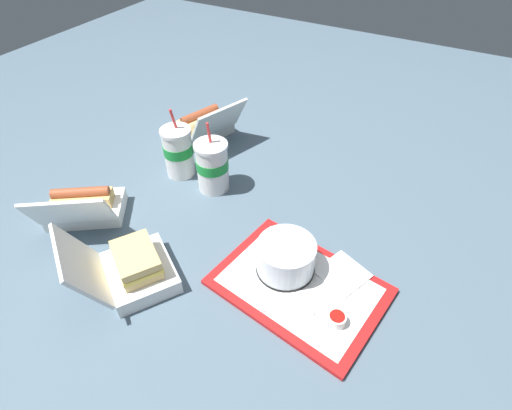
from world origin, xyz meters
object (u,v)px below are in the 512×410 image
object	(u,v)px
clamshell_hotdog_right	(203,126)
soda_cup_front	(212,166)
cake_container	(286,258)
plastic_fork	(288,311)
food_tray	(299,286)
clamshell_hotdog_back	(84,206)
clamshell_sandwich_front	(133,268)
ketchup_cup	(337,319)
soda_cup_left	(178,151)

from	to	relation	value
clamshell_hotdog_right	soda_cup_front	distance (m)	0.29
cake_container	plastic_fork	xyz separation A→B (m)	(-0.06, 0.10, -0.04)
food_tray	clamshell_hotdog_back	xyz separation A→B (m)	(0.60, 0.07, 0.03)
clamshell_hotdog_back	clamshell_sandwich_front	xyz separation A→B (m)	(-0.26, 0.10, 0.00)
plastic_fork	clamshell_sandwich_front	world-z (taller)	clamshell_sandwich_front
clamshell_hotdog_right	clamshell_sandwich_front	bearing A→B (deg)	110.17
soda_cup_front	clamshell_sandwich_front	bearing A→B (deg)	94.62
food_tray	clamshell_sandwich_front	xyz separation A→B (m)	(0.34, 0.16, 0.04)
food_tray	clamshell_sandwich_front	size ratio (longest dim) A/B	1.49
food_tray	clamshell_sandwich_front	bearing A→B (deg)	25.63
ketchup_cup	plastic_fork	bearing A→B (deg)	14.92
food_tray	ketchup_cup	world-z (taller)	ketchup_cup
soda_cup_left	soda_cup_front	world-z (taller)	soda_cup_left
cake_container	soda_cup_left	distance (m)	0.49
plastic_fork	clamshell_hotdog_back	distance (m)	0.61
cake_container	clamshell_sandwich_front	xyz separation A→B (m)	(0.29, 0.19, -0.01)
clamshell_sandwich_front	cake_container	bearing A→B (deg)	-147.10
ketchup_cup	soda_cup_left	world-z (taller)	soda_cup_left
cake_container	soda_cup_left	size ratio (longest dim) A/B	0.64
ketchup_cup	soda_cup_front	size ratio (longest dim) A/B	0.19
food_tray	soda_cup_left	world-z (taller)	soda_cup_left
clamshell_hotdog_back	clamshell_hotdog_right	distance (m)	0.50
clamshell_hotdog_right	clamshell_hotdog_back	bearing A→B (deg)	84.83
food_tray	soda_cup_left	size ratio (longest dim) A/B	1.89
plastic_fork	soda_cup_left	size ratio (longest dim) A/B	0.51
clamshell_hotdog_right	soda_cup_left	bearing A→B (deg)	105.98
cake_container	plastic_fork	bearing A→B (deg)	119.32
food_tray	cake_container	xyz separation A→B (m)	(0.05, -0.03, 0.05)
ketchup_cup	clamshell_hotdog_right	size ratio (longest dim) A/B	0.16
clamshell_hotdog_back	ketchup_cup	bearing A→B (deg)	-178.76
clamshell_sandwich_front	plastic_fork	bearing A→B (deg)	-166.26
cake_container	clamshell_hotdog_back	world-z (taller)	clamshell_hotdog_back
clamshell_hotdog_back	soda_cup_left	bearing A→B (deg)	-110.01
ketchup_cup	soda_cup_left	distance (m)	0.67
clamshell_hotdog_right	soda_cup_front	size ratio (longest dim) A/B	1.21
plastic_fork	soda_cup_front	size ratio (longest dim) A/B	0.52
cake_container	clamshell_sandwich_front	distance (m)	0.35
clamshell_hotdog_back	soda_cup_front	bearing A→B (deg)	-129.88
soda_cup_left	ketchup_cup	bearing A→B (deg)	155.98
soda_cup_left	clamshell_hotdog_back	bearing A→B (deg)	69.99
ketchup_cup	food_tray	bearing A→B (deg)	-25.61
clamshell_sandwich_front	clamshell_hotdog_right	bearing A→B (deg)	-69.83
plastic_fork	soda_cup_left	distance (m)	0.59
cake_container	ketchup_cup	distance (m)	0.18
clamshell_sandwich_front	soda_cup_front	xyz separation A→B (m)	(0.03, -0.37, 0.03)
food_tray	clamshell_hotdog_back	distance (m)	0.61
clamshell_sandwich_front	clamshell_hotdog_right	xyz separation A→B (m)	(0.22, -0.59, -0.00)
plastic_fork	clamshell_sandwich_front	xyz separation A→B (m)	(0.35, 0.09, 0.03)
clamshell_hotdog_back	soda_cup_front	world-z (taller)	soda_cup_front
cake_container	clamshell_hotdog_right	xyz separation A→B (m)	(0.51, -0.40, -0.01)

